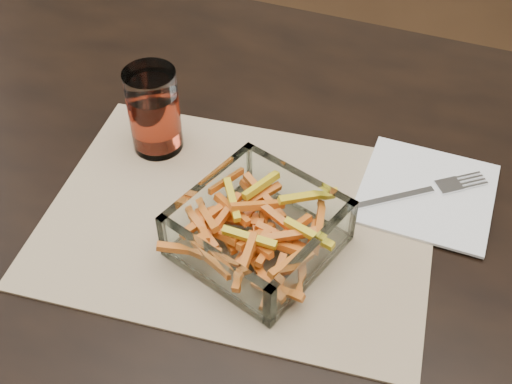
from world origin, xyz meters
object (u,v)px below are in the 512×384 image
at_px(glass_bowl, 258,232).
at_px(tumbler, 154,113).
at_px(fork, 425,191).
at_px(dining_table, 329,272).

relative_size(glass_bowl, tumbler, 1.70).
bearing_deg(fork, tumbler, -121.79).
relative_size(tumbler, fork, 0.78).
bearing_deg(glass_bowl, dining_table, 40.10).
bearing_deg(fork, glass_bowl, -84.82).
relative_size(dining_table, tumbler, 13.94).
height_order(dining_table, glass_bowl, glass_bowl).
relative_size(dining_table, fork, 10.90).
bearing_deg(dining_table, fork, 45.15).
bearing_deg(tumbler, fork, 5.99).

